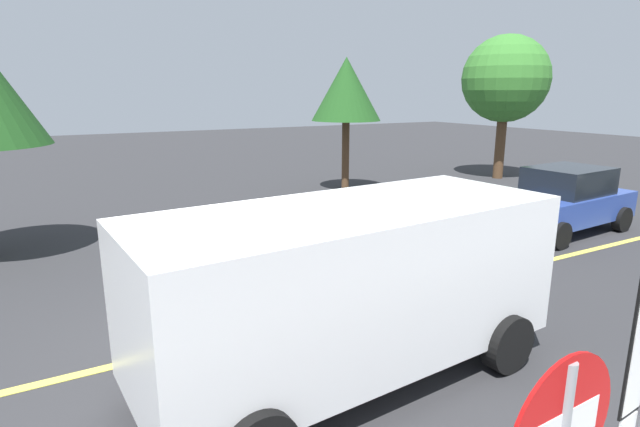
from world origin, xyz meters
name	(u,v)px	position (x,y,z in m)	size (l,w,h in m)	color
ground_plane	(208,343)	(0.00, 0.00, 0.00)	(80.00, 80.00, 0.00)	#2D2D30
lane_marking_centre	(379,301)	(3.00, 0.00, 0.01)	(28.00, 0.16, 0.01)	#E0D14C
white_van	(352,281)	(1.34, -1.68, 1.27)	(5.33, 2.56, 2.20)	white
car_blue_approaching	(563,200)	(9.68, 1.38, 0.82)	(4.14, 2.18, 1.65)	#2D479E
tree_centre_verge	(346,90)	(7.74, 8.71, 3.55)	(2.42, 2.42, 4.66)	#513823
tree_right_verge	(506,80)	(14.74, 7.94, 3.97)	(3.42, 3.42, 5.71)	#513823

